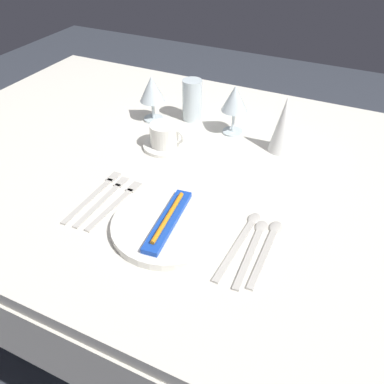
# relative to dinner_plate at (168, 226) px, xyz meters

# --- Properties ---
(ground_plane) EXTENTS (6.00, 6.00, 0.00)m
(ground_plane) POSITION_rel_dinner_plate_xyz_m (-0.01, 0.25, -0.75)
(ground_plane) COLOR #383D47
(dining_table) EXTENTS (1.80, 1.11, 0.74)m
(dining_table) POSITION_rel_dinner_plate_xyz_m (-0.01, 0.25, -0.09)
(dining_table) COLOR silver
(dining_table) RESTS_ON ground
(dinner_plate) EXTENTS (0.25, 0.25, 0.02)m
(dinner_plate) POSITION_rel_dinner_plate_xyz_m (0.00, 0.00, 0.00)
(dinner_plate) COLOR white
(dinner_plate) RESTS_ON dining_table
(toothbrush_package) EXTENTS (0.06, 0.21, 0.02)m
(toothbrush_package) POSITION_rel_dinner_plate_xyz_m (-0.00, 0.00, 0.02)
(toothbrush_package) COLOR blue
(toothbrush_package) RESTS_ON dinner_plate
(fork_outer) EXTENTS (0.03, 0.20, 0.00)m
(fork_outer) POSITION_rel_dinner_plate_xyz_m (-0.15, 0.02, -0.01)
(fork_outer) COLOR beige
(fork_outer) RESTS_ON dining_table
(fork_inner) EXTENTS (0.02, 0.21, 0.00)m
(fork_inner) POSITION_rel_dinner_plate_xyz_m (-0.19, 0.03, -0.01)
(fork_inner) COLOR beige
(fork_inner) RESTS_ON dining_table
(fork_salad) EXTENTS (0.02, 0.22, 0.00)m
(fork_salad) POSITION_rel_dinner_plate_xyz_m (-0.22, 0.03, -0.01)
(fork_salad) COLOR beige
(fork_salad) RESTS_ON dining_table
(spoon_soup) EXTENTS (0.03, 0.23, 0.01)m
(spoon_soup) POSITION_rel_dinner_plate_xyz_m (0.16, 0.05, -0.01)
(spoon_soup) COLOR beige
(spoon_soup) RESTS_ON dining_table
(spoon_dessert) EXTENTS (0.03, 0.21, 0.01)m
(spoon_dessert) POSITION_rel_dinner_plate_xyz_m (0.19, 0.03, -0.01)
(spoon_dessert) COLOR beige
(spoon_dessert) RESTS_ON dining_table
(spoon_tea) EXTENTS (0.03, 0.21, 0.01)m
(spoon_tea) POSITION_rel_dinner_plate_xyz_m (0.21, 0.05, -0.01)
(spoon_tea) COLOR beige
(spoon_tea) RESTS_ON dining_table
(saucer_left) EXTENTS (0.12, 0.12, 0.01)m
(saucer_left) POSITION_rel_dinner_plate_xyz_m (-0.17, 0.30, -0.00)
(saucer_left) COLOR white
(saucer_left) RESTS_ON dining_table
(coffee_cup_left) EXTENTS (0.10, 0.08, 0.06)m
(coffee_cup_left) POSITION_rel_dinner_plate_xyz_m (-0.17, 0.30, 0.03)
(coffee_cup_left) COLOR white
(coffee_cup_left) RESTS_ON saucer_left
(wine_glass_centre) EXTENTS (0.08, 0.08, 0.15)m
(wine_glass_centre) POSITION_rel_dinner_plate_xyz_m (-0.03, 0.47, 0.10)
(wine_glass_centre) COLOR silver
(wine_glass_centre) RESTS_ON dining_table
(wine_glass_left) EXTENTS (0.08, 0.08, 0.14)m
(wine_glass_left) POSITION_rel_dinner_plate_xyz_m (-0.29, 0.43, 0.09)
(wine_glass_left) COLOR silver
(wine_glass_left) RESTS_ON dining_table
(drink_tumbler) EXTENTS (0.06, 0.06, 0.13)m
(drink_tumbler) POSITION_rel_dinner_plate_xyz_m (-0.18, 0.49, 0.05)
(drink_tumbler) COLOR silver
(drink_tumbler) RESTS_ON dining_table
(napkin_folded) EXTENTS (0.07, 0.07, 0.16)m
(napkin_folded) POSITION_rel_dinner_plate_xyz_m (0.13, 0.43, 0.07)
(napkin_folded) COLOR white
(napkin_folded) RESTS_ON dining_table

